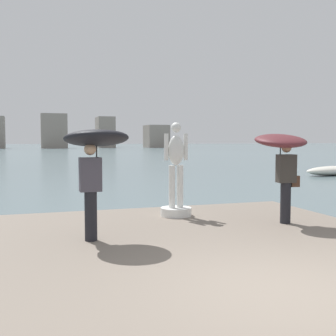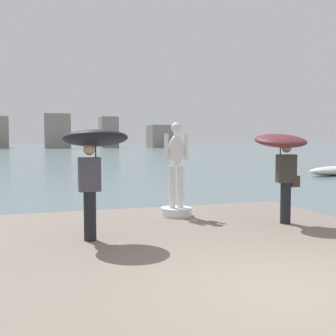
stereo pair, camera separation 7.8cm
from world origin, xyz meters
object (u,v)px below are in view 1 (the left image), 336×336
at_px(onlooker_left, 95,150).
at_px(boat_far, 334,171).
at_px(statue_white_figure, 176,182).
at_px(onlooker_right, 282,152).

xyz_separation_m(onlooker_left, boat_far, (16.77, 14.07, -1.72)).
height_order(statue_white_figure, boat_far, statue_white_figure).
xyz_separation_m(onlooker_left, onlooker_right, (4.01, 0.29, -0.07)).
height_order(onlooker_left, onlooker_right, onlooker_left).
bearing_deg(onlooker_right, boat_far, 47.19).
relative_size(onlooker_right, boat_far, 0.45).
bearing_deg(onlooker_right, onlooker_left, -175.83).
distance_m(statue_white_figure, onlooker_right, 2.52).
bearing_deg(onlooker_left, onlooker_right, 4.17).
distance_m(onlooker_left, boat_far, 21.96).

